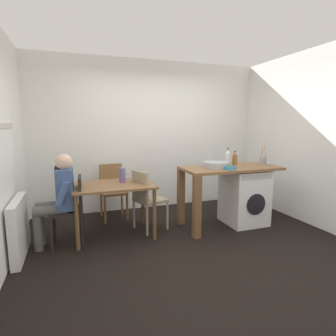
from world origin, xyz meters
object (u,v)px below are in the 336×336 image
at_px(chair_person_seat, 72,206).
at_px(bottle_tall_green, 228,158).
at_px(bottle_squat_brown, 235,159).
at_px(utensil_crock, 263,160).
at_px(washing_machine, 244,197).
at_px(dining_table, 113,191).
at_px(mixing_bowl, 230,168).
at_px(seated_person, 58,195).
at_px(chair_opposite, 146,197).
at_px(chair_spare_by_wall, 112,188).
at_px(vase, 122,175).

relative_size(chair_person_seat, bottle_tall_green, 3.24).
relative_size(bottle_squat_brown, utensil_crock, 0.78).
bearing_deg(washing_machine, dining_table, 174.63).
distance_m(bottle_tall_green, mixing_bowl, 0.38).
relative_size(seated_person, washing_machine, 1.40).
height_order(chair_person_seat, chair_opposite, same).
relative_size(dining_table, seated_person, 0.92).
bearing_deg(chair_person_seat, bottle_squat_brown, -87.24).
xyz_separation_m(chair_person_seat, bottle_squat_brown, (2.43, 0.00, 0.52)).
xyz_separation_m(chair_person_seat, utensil_crock, (2.94, -0.03, 0.48)).
relative_size(seated_person, bottle_tall_green, 4.32).
xyz_separation_m(bottle_tall_green, bottle_squat_brown, (0.10, -0.05, -0.02)).
relative_size(dining_table, chair_opposite, 1.22).
height_order(chair_spare_by_wall, bottle_squat_brown, bottle_squat_brown).
bearing_deg(bottle_squat_brown, vase, 173.35).
xyz_separation_m(bottle_squat_brown, vase, (-1.73, 0.20, -0.18)).
distance_m(bottle_squat_brown, mixing_bowl, 0.40).
bearing_deg(bottle_squat_brown, utensil_crock, -4.06).
xyz_separation_m(washing_machine, mixing_bowl, (-0.41, -0.20, 0.52)).
bearing_deg(chair_opposite, chair_spare_by_wall, -171.17).
height_order(bottle_tall_green, vase, bottle_tall_green).
xyz_separation_m(dining_table, chair_person_seat, (-0.55, -0.10, -0.14)).
relative_size(chair_opposite, washing_machine, 1.05).
height_order(seated_person, bottle_tall_green, seated_person).
distance_m(bottle_tall_green, vase, 1.65).
distance_m(chair_person_seat, seated_person, 0.23).
bearing_deg(dining_table, mixing_bowl, -13.50).
height_order(dining_table, mixing_bowl, mixing_bowl).
relative_size(bottle_tall_green, mixing_bowl, 1.53).
distance_m(washing_machine, bottle_tall_green, 0.67).
relative_size(chair_person_seat, bottle_squat_brown, 3.85).
relative_size(chair_opposite, seated_person, 0.75).
bearing_deg(washing_machine, chair_opposite, 172.01).
distance_m(chair_spare_by_wall, washing_machine, 2.16).
bearing_deg(dining_table, bottle_squat_brown, -3.10).
relative_size(washing_machine, bottle_squat_brown, 3.68).
relative_size(chair_opposite, utensil_crock, 3.00).
bearing_deg(chair_person_seat, vase, -70.97).
relative_size(chair_person_seat, washing_machine, 1.05).
xyz_separation_m(chair_person_seat, vase, (0.70, 0.20, 0.34)).
bearing_deg(chair_person_seat, dining_table, -76.53).
relative_size(dining_table, bottle_squat_brown, 4.71).
bearing_deg(chair_spare_by_wall, vase, 90.90).
bearing_deg(vase, chair_opposite, -12.57).
height_order(dining_table, bottle_tall_green, bottle_tall_green).
distance_m(chair_person_seat, washing_machine, 2.57).
bearing_deg(chair_person_seat, washing_machine, -89.21).
bearing_deg(seated_person, chair_spare_by_wall, -39.93).
bearing_deg(mixing_bowl, chair_spare_by_wall, 142.62).
distance_m(dining_table, chair_spare_by_wall, 0.79).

